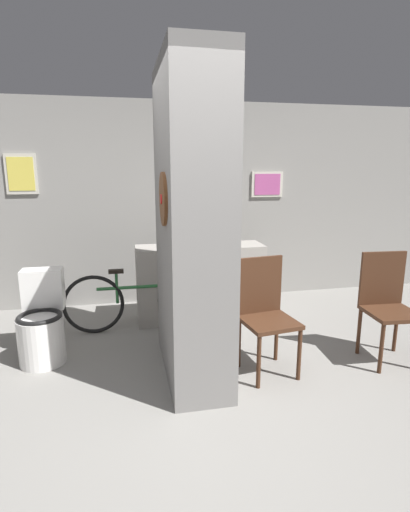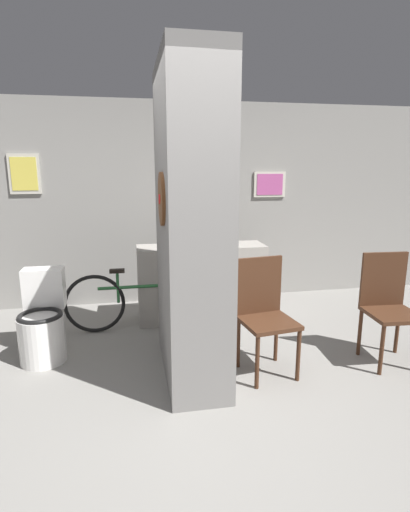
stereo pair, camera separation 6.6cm
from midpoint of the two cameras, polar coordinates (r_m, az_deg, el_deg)
ground_plane at (r=3.20m, az=-2.60°, el=-21.36°), size 14.00×14.00×0.00m
wall_back at (r=5.28m, az=-7.33°, el=7.33°), size 8.00×0.09×2.60m
pillar_center at (r=3.33m, az=-2.56°, el=4.25°), size 0.52×1.27×2.60m
counter_shelf at (r=4.75m, az=-1.09°, el=-3.76°), size 1.49×0.44×0.89m
toilet at (r=4.08m, az=-22.70°, el=-9.09°), size 0.42×0.58×0.83m
chair_near_pillar at (r=3.56m, az=7.99°, el=-7.65°), size 0.50×0.50×1.01m
chair_by_doorway at (r=4.09m, az=24.16°, el=-5.99°), size 0.47×0.47×1.01m
bicycle at (r=4.50m, az=-9.51°, el=-6.24°), size 1.68×0.42×0.71m
bottle_tall at (r=4.71m, az=1.91°, el=3.21°), size 0.06×0.06×0.34m
bottle_short at (r=4.57m, az=1.03°, el=2.58°), size 0.06×0.06×0.27m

